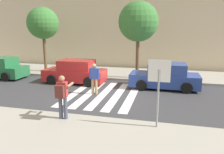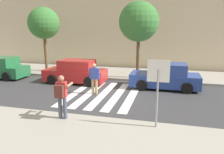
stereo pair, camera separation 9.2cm
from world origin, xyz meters
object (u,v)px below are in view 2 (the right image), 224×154
Objects in this scene: photographer_with_backpack at (62,93)px; parked_car_red at (76,72)px; pedestrian_crossing at (94,77)px; street_tree_west at (44,23)px; stop_sign at (158,79)px; parked_car_blue at (165,77)px; street_tree_center at (139,22)px; parked_car_green at (0,68)px.

photographer_with_backpack reaches higher than parked_car_red.
parked_car_red is at bearing 133.28° from pedestrian_crossing.
street_tree_west is (-5.87, 4.86, 3.00)m from pedestrian_crossing.
parked_car_red is at bearing 133.90° from stop_sign.
street_tree_center is at bearing 135.62° from parked_car_blue.
street_tree_west reaches higher than parked_car_green.
parked_car_green is at bearing -180.00° from parked_car_red.
stop_sign is at bearing -91.86° from parked_car_blue.
parked_car_red is 1.00× the size of parked_car_blue.
parked_car_red is at bearing 0.00° from parked_car_green.
parked_car_green is 0.80× the size of street_tree_west.
pedestrian_crossing is 4.38m from parked_car_blue.
parked_car_red is at bearing 180.00° from parked_car_blue.
stop_sign is 3.66m from photographer_with_backpack.
stop_sign is 0.59× the size of parked_car_green.
stop_sign is 0.47× the size of street_tree_west.
stop_sign is 8.25m from parked_car_red.
street_tree_west reaches higher than stop_sign.
street_tree_west is (2.27, 2.65, 3.25)m from parked_car_green.
street_tree_center is (9.97, 1.91, 3.30)m from parked_car_green.
stop_sign is 0.46× the size of street_tree_center.
stop_sign reaches higher than parked_car_red.
pedestrian_crossing is (-3.58, 3.68, -0.92)m from stop_sign.
street_tree_center is (-1.95, 1.91, 3.30)m from parked_car_blue.
parked_car_green is 4.77m from street_tree_west.
street_tree_center reaches higher than parked_car_green.
street_tree_center reaches higher than photographer_with_backpack.
photographer_with_backpack is at bearing -71.05° from parked_car_red.
stop_sign is 6.00m from parked_car_blue.
pedestrian_crossing is at bearing -46.72° from parked_car_red.
pedestrian_crossing is 0.42× the size of parked_car_green.
pedestrian_crossing is at bearing -113.92° from street_tree_center.
parked_car_green is at bearing -130.58° from street_tree_west.
parked_car_green is 1.00× the size of parked_car_blue.
street_tree_center is at bearing 77.09° from photographer_with_backpack.
parked_car_blue is (0.19, 5.88, -1.17)m from stop_sign.
stop_sign is at bearing -45.73° from pedestrian_crossing.
pedestrian_crossing is 0.33× the size of street_tree_center.
parked_car_blue is at bearing -44.38° from street_tree_center.
photographer_with_backpack is 0.42× the size of parked_car_red.
street_tree_center is (3.91, 1.91, 3.30)m from parked_car_red.
parked_car_blue is 0.80× the size of street_tree_west.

